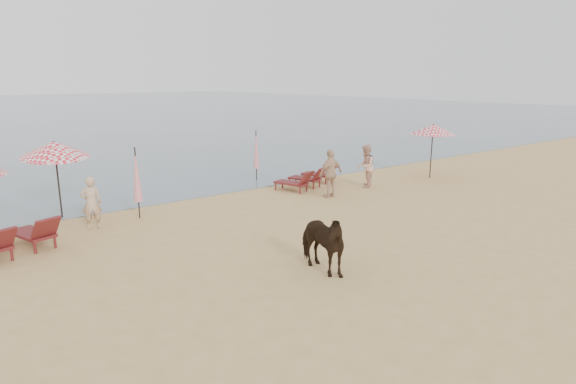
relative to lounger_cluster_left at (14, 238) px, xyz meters
The scene contains 11 objects.
ground 10.45m from the lounger_cluster_left, 44.92° to the right, with size 120.00×120.00×0.00m, color tan.
lounger_cluster_left is the anchor object (origin of this frame).
lounger_cluster_right 11.63m from the lounger_cluster_left, ahead, with size 3.17×2.47×0.61m.
umbrella_open_left_b 3.96m from the lounger_cluster_left, 58.39° to the left, with size 2.12×2.16×2.71m.
umbrella_open_right 17.45m from the lounger_cluster_left, ahead, with size 2.09×2.09×2.55m.
umbrella_closed_left 4.24m from the lounger_cluster_left, 18.66° to the left, with size 0.29×0.29×2.41m.
umbrella_closed_right 11.29m from the lounger_cluster_left, 21.28° to the left, with size 0.28×0.28×2.31m.
cow 8.17m from the lounger_cluster_left, 45.87° to the right, with size 0.83×1.82×1.54m, color black.
beachgoer_left 2.58m from the lounger_cluster_left, 24.68° to the left, with size 0.61×0.40×1.67m, color tan.
beachgoer_right_a 13.41m from the lounger_cluster_left, ahead, with size 0.90×0.70×1.85m, color tan.
beachgoer_right_b 11.03m from the lounger_cluster_left, ahead, with size 1.12×0.46×1.90m, color tan.
Camera 1 is at (-8.97, -6.76, 4.61)m, focal length 30.00 mm.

